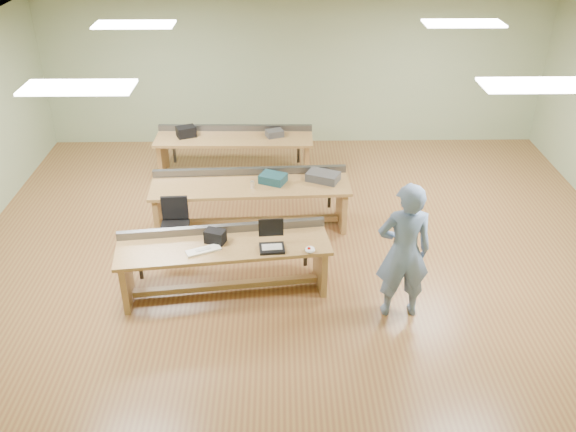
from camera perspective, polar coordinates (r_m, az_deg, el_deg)
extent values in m
plane|color=olive|center=(9.42, 1.20, -2.48)|extent=(10.00, 10.00, 0.00)
plane|color=silver|center=(8.21, 1.43, 15.47)|extent=(10.00, 10.00, 0.00)
cube|color=#96A77E|center=(12.47, 0.64, 13.41)|extent=(10.00, 0.04, 3.00)
cube|color=#96A77E|center=(5.32, 2.87, -12.01)|extent=(10.00, 0.04, 3.00)
cube|color=white|center=(7.12, -19.06, 11.31)|extent=(1.20, 0.50, 0.03)
cube|color=white|center=(9.92, -14.20, 16.98)|extent=(1.20, 0.50, 0.03)
cube|color=white|center=(7.34, 22.21, 11.27)|extent=(1.20, 0.50, 0.03)
cube|color=white|center=(10.08, 16.10, 16.93)|extent=(1.20, 0.50, 0.03)
cube|color=#B5834C|center=(8.02, -6.04, -2.89)|extent=(2.86, 1.08, 0.05)
cube|color=#B5834C|center=(8.32, -14.87, -5.65)|extent=(0.16, 0.65, 0.70)
cube|color=#B5834C|center=(8.35, 3.03, -4.40)|extent=(0.16, 0.65, 0.70)
cube|color=#B5834C|center=(8.38, -5.81, -6.49)|extent=(2.48, 0.41, 0.08)
cube|color=#505258|center=(8.26, -6.17, -1.19)|extent=(2.78, 0.42, 0.11)
cube|color=#B5834C|center=(9.51, -3.54, 2.82)|extent=(3.13, 0.97, 0.05)
cube|color=#B5834C|center=(9.80, -11.95, 0.58)|extent=(0.11, 0.73, 0.70)
cube|color=#B5834C|center=(9.78, 5.03, 1.10)|extent=(0.11, 0.73, 0.70)
cube|color=#B5834C|center=(9.81, -3.43, -0.43)|extent=(2.79, 0.23, 0.08)
cube|color=#505258|center=(9.81, -3.57, 4.23)|extent=(3.09, 0.22, 0.11)
cube|color=#B5834C|center=(11.24, -5.08, 7.20)|extent=(2.88, 0.82, 0.05)
cube|color=#B5834C|center=(11.59, -11.61, 5.38)|extent=(0.09, 0.67, 0.70)
cube|color=#B5834C|center=(11.35, 1.76, 5.48)|extent=(0.09, 0.67, 0.70)
cube|color=#B5834C|center=(11.50, -4.94, 4.33)|extent=(2.57, 0.15, 0.08)
cube|color=#505258|center=(11.53, -4.96, 8.23)|extent=(2.87, 0.13, 0.11)
imported|color=#6478A4|center=(7.63, 10.77, -3.28)|extent=(0.70, 0.48, 1.87)
cube|color=black|center=(7.87, -1.51, -3.04)|extent=(0.34, 0.29, 0.04)
cube|color=black|center=(7.86, -1.60, -1.09)|extent=(0.32, 0.04, 0.25)
cube|color=white|center=(7.92, -7.92, -3.20)|extent=(0.47, 0.32, 0.03)
ellipsoid|color=white|center=(7.83, 2.08, -3.16)|extent=(0.16, 0.18, 0.06)
cube|color=black|center=(8.04, -6.83, -1.90)|extent=(0.30, 0.24, 0.18)
cylinder|color=black|center=(9.20, -10.41, -2.33)|extent=(0.06, 0.06, 0.43)
cube|color=black|center=(9.08, -10.54, -1.09)|extent=(0.43, 0.43, 0.06)
cube|color=black|center=(9.13, -10.56, 0.78)|extent=(0.39, 0.07, 0.37)
cylinder|color=black|center=(9.30, -10.31, -3.29)|extent=(0.49, 0.49, 0.06)
cube|color=#163C47|center=(9.52, -1.41, 3.54)|extent=(0.47, 0.42, 0.13)
cube|color=#393A3C|center=(9.59, 3.30, 3.70)|extent=(0.58, 0.49, 0.13)
imported|color=#393A3C|center=(9.53, -2.24, 3.39)|extent=(0.13, 0.13, 0.09)
cylinder|color=white|center=(9.36, -3.36, 2.94)|extent=(0.08, 0.08, 0.12)
cube|color=black|center=(11.35, -9.52, 7.79)|extent=(0.40, 0.35, 0.19)
cube|color=#393A3C|center=(11.22, -1.27, 7.75)|extent=(0.36, 0.31, 0.12)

